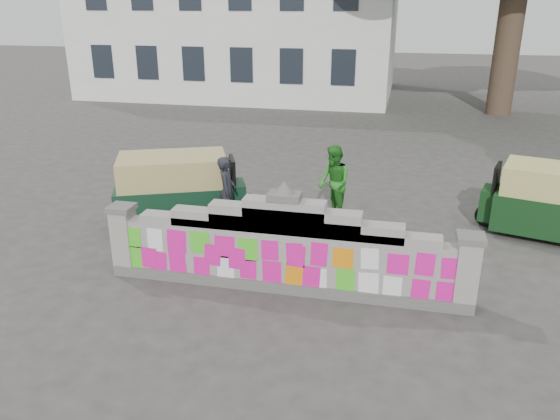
{
  "coord_description": "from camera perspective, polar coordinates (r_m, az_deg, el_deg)",
  "views": [
    {
      "loc": [
        1.82,
        -8.35,
        4.76
      ],
      "look_at": [
        -0.3,
        1.0,
        1.1
      ],
      "focal_mm": 35.0,
      "sensor_mm": 36.0,
      "label": 1
    }
  ],
  "objects": [
    {
      "name": "pedestrian",
      "position": [
        12.64,
        5.65,
        2.84
      ],
      "size": [
        1.0,
        1.06,
        1.73
      ],
      "primitive_type": "imported",
      "rotation": [
        0.0,
        0.0,
        -1.0
      ],
      "color": "#277F22",
      "rests_on": "ground"
    },
    {
      "name": "cyclist_bike",
      "position": [
        11.76,
        -5.46,
        -0.69
      ],
      "size": [
        1.8,
        0.92,
        0.9
      ],
      "primitive_type": "imported",
      "rotation": [
        0.0,
        0.0,
        1.77
      ],
      "color": "black",
      "rests_on": "ground"
    },
    {
      "name": "rickshaw_right",
      "position": [
        12.94,
        26.63,
        0.82
      ],
      "size": [
        2.9,
        1.9,
        1.55
      ],
      "rotation": [
        0.0,
        0.0,
        2.87
      ],
      "color": "#113315",
      "rests_on": "ground"
    },
    {
      "name": "ground",
      "position": [
        9.78,
        0.44,
        -8.23
      ],
      "size": [
        100.0,
        100.0,
        0.0
      ],
      "primitive_type": "plane",
      "color": "#383533",
      "rests_on": "ground"
    },
    {
      "name": "building",
      "position": [
        31.6,
        -3.61,
        19.5
      ],
      "size": [
        16.0,
        10.0,
        8.9
      ],
      "color": "silver",
      "rests_on": "ground"
    },
    {
      "name": "rickshaw_left",
      "position": [
        12.38,
        -10.67,
        2.09
      ],
      "size": [
        3.03,
        2.24,
        1.63
      ],
      "rotation": [
        0.0,
        0.0,
        0.4
      ],
      "color": "black",
      "rests_on": "ground"
    },
    {
      "name": "parapet_wall",
      "position": [
        9.43,
        0.44,
        -4.26
      ],
      "size": [
        6.48,
        0.44,
        2.01
      ],
      "color": "#4C4C49",
      "rests_on": "ground"
    },
    {
      "name": "cyclist_rider",
      "position": [
        11.65,
        -5.52,
        0.74
      ],
      "size": [
        0.47,
        0.62,
        1.53
      ],
      "primitive_type": "imported",
      "rotation": [
        0.0,
        0.0,
        1.77
      ],
      "color": "black",
      "rests_on": "ground"
    }
  ]
}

